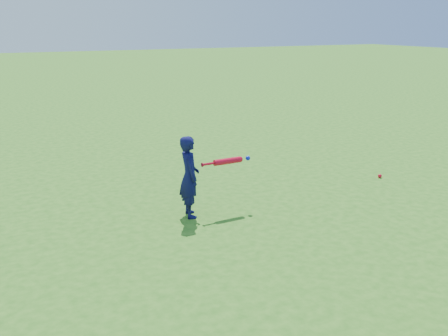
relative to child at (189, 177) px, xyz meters
The scene contains 4 objects.
ground 0.61m from the child, 28.91° to the left, with size 80.00×80.00×0.00m, color #2C6A19.
child is the anchor object (origin of this frame).
ground_ball_red 3.42m from the child, ahead, with size 0.06×0.06×0.06m, color red.
bat_swing 0.58m from the child, ahead, with size 0.71×0.09×0.08m.
Camera 1 is at (-2.59, -5.73, 2.41)m, focal length 40.00 mm.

